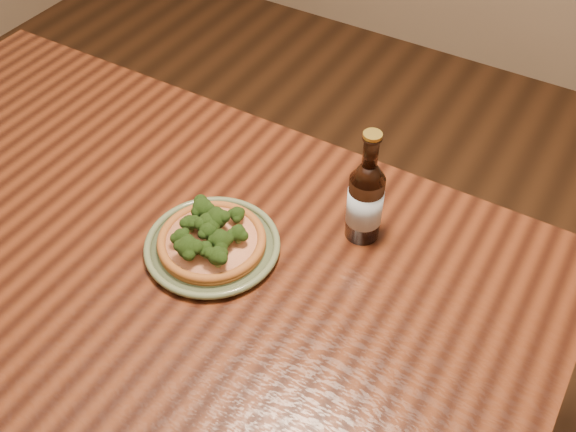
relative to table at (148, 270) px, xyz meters
The scene contains 4 objects.
table is the anchor object (origin of this frame).
plate 0.18m from the table, 20.77° to the left, with size 0.26×0.26×0.02m.
pizza 0.19m from the table, 20.34° to the left, with size 0.21×0.21×0.07m.
beer_bottle 0.47m from the table, 33.01° to the left, with size 0.07×0.07×0.25m.
Camera 1 is at (0.70, -0.52, 1.72)m, focal length 42.00 mm.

